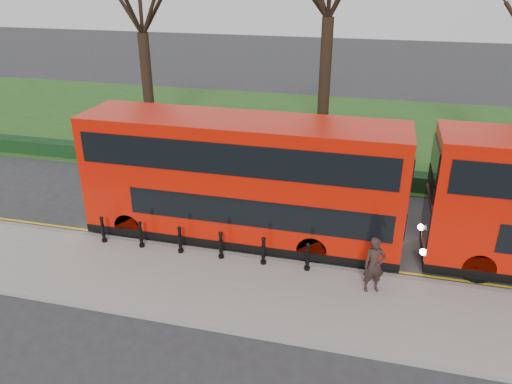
# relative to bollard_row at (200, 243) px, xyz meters

# --- Properties ---
(ground) EXTENTS (120.00, 120.00, 0.00)m
(ground) POSITION_rel_bollard_row_xyz_m (0.80, 1.35, -0.65)
(ground) COLOR #28282B
(ground) RESTS_ON ground
(pavement) EXTENTS (60.00, 4.00, 0.15)m
(pavement) POSITION_rel_bollard_row_xyz_m (0.80, -1.65, -0.57)
(pavement) COLOR gray
(pavement) RESTS_ON ground
(kerb) EXTENTS (60.00, 0.25, 0.16)m
(kerb) POSITION_rel_bollard_row_xyz_m (0.80, 0.35, -0.57)
(kerb) COLOR slate
(kerb) RESTS_ON ground
(grass_verge) EXTENTS (60.00, 18.00, 0.06)m
(grass_verge) POSITION_rel_bollard_row_xyz_m (0.80, 16.35, -0.62)
(grass_verge) COLOR #214918
(grass_verge) RESTS_ON ground
(hedge) EXTENTS (60.00, 0.90, 0.80)m
(hedge) POSITION_rel_bollard_row_xyz_m (0.80, 8.15, -0.25)
(hedge) COLOR black
(hedge) RESTS_ON ground
(yellow_line_outer) EXTENTS (60.00, 0.10, 0.01)m
(yellow_line_outer) POSITION_rel_bollard_row_xyz_m (0.80, 0.65, -0.64)
(yellow_line_outer) COLOR yellow
(yellow_line_outer) RESTS_ON ground
(yellow_line_inner) EXTENTS (60.00, 0.10, 0.01)m
(yellow_line_inner) POSITION_rel_bollard_row_xyz_m (0.80, 0.85, -0.64)
(yellow_line_inner) COLOR yellow
(yellow_line_inner) RESTS_ON ground
(bollard_row) EXTENTS (7.86, 0.15, 1.00)m
(bollard_row) POSITION_rel_bollard_row_xyz_m (0.00, 0.00, 0.00)
(bollard_row) COLOR black
(bollard_row) RESTS_ON pavement
(bus_lead) EXTENTS (11.85, 2.72, 4.71)m
(bus_lead) POSITION_rel_bollard_row_xyz_m (1.00, 1.88, 1.72)
(bus_lead) COLOR red
(bus_lead) RESTS_ON ground
(pedestrian) EXTENTS (0.80, 0.66, 1.88)m
(pedestrian) POSITION_rel_bollard_row_xyz_m (6.05, -0.66, 0.44)
(pedestrian) COLOR #2D1F1C
(pedestrian) RESTS_ON pavement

